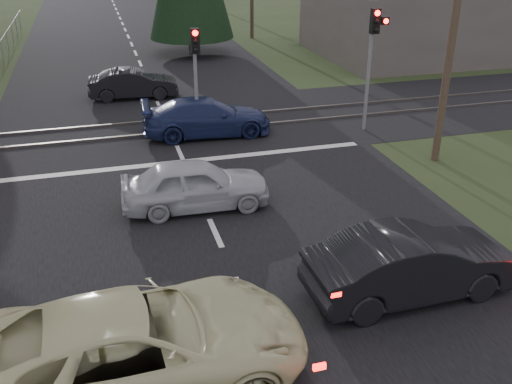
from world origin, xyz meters
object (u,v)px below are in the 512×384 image
object	(u,v)px
dark_hatchback	(411,264)
dark_car_far	(133,84)
utility_pole_near	(455,21)
cream_coupe	(134,347)
traffic_signal_center	(196,64)
blue_sedan	(207,117)
traffic_signal_right	(373,47)
silver_car	(196,185)

from	to	relation	value
dark_hatchback	dark_car_far	world-z (taller)	dark_hatchback
utility_pole_near	cream_coupe	bearing A→B (deg)	-143.89
traffic_signal_center	dark_hatchback	distance (m)	12.00
traffic_signal_center	utility_pole_near	bearing A→B (deg)	-31.95
dark_hatchback	blue_sedan	world-z (taller)	dark_hatchback
traffic_signal_right	silver_car	xyz separation A→B (m)	(-7.75, -4.81, -2.59)
utility_pole_near	silver_car	bearing A→B (deg)	-171.24
traffic_signal_right	cream_coupe	bearing A→B (deg)	-131.14
traffic_signal_right	dark_car_far	bearing A→B (deg)	139.47
dark_car_far	traffic_signal_right	bearing A→B (deg)	-126.88
traffic_signal_center	dark_hatchback	bearing A→B (deg)	-77.43
traffic_signal_center	blue_sedan	size ratio (longest dim) A/B	0.83
traffic_signal_center	dark_car_far	size ratio (longest dim) A/B	1.00
silver_car	blue_sedan	distance (m)	6.26
traffic_signal_right	blue_sedan	world-z (taller)	traffic_signal_right
traffic_signal_center	traffic_signal_right	bearing A→B (deg)	-10.41
utility_pole_near	silver_car	world-z (taller)	utility_pole_near
blue_sedan	dark_car_far	world-z (taller)	blue_sedan
traffic_signal_right	utility_pole_near	world-z (taller)	utility_pole_near
silver_car	blue_sedan	size ratio (longest dim) A/B	0.86
traffic_signal_center	dark_hatchback	size ratio (longest dim) A/B	0.87
blue_sedan	cream_coupe	bearing A→B (deg)	166.43
utility_pole_near	silver_car	xyz separation A→B (m)	(-8.70, -1.34, -4.00)
cream_coupe	dark_hatchback	size ratio (longest dim) A/B	1.31
utility_pole_near	traffic_signal_center	bearing A→B (deg)	148.05
cream_coupe	blue_sedan	xyz separation A→B (m)	(3.85, 12.75, -0.14)
cream_coupe	dark_hatchback	distance (m)	6.18
traffic_signal_right	utility_pole_near	bearing A→B (deg)	-74.66
traffic_signal_center	blue_sedan	world-z (taller)	traffic_signal_center
utility_pole_near	dark_hatchback	distance (m)	9.33
dark_hatchback	silver_car	bearing A→B (deg)	32.77
cream_coupe	blue_sedan	bearing A→B (deg)	-19.15
dark_car_far	silver_car	bearing A→B (deg)	-172.81
cream_coupe	utility_pole_near	bearing A→B (deg)	-56.25
silver_car	dark_car_far	xyz separation A→B (m)	(-0.75, 12.08, -0.05)
utility_pole_near	cream_coupe	world-z (taller)	utility_pole_near
traffic_signal_center	silver_car	xyz separation A→B (m)	(-1.20, -6.02, -2.08)
traffic_signal_right	silver_car	world-z (taller)	traffic_signal_right
traffic_signal_right	blue_sedan	distance (m)	6.84
traffic_signal_right	dark_hatchback	xyz separation A→B (m)	(-3.97, -10.34, -2.54)
cream_coupe	traffic_signal_center	bearing A→B (deg)	-17.77
blue_sedan	silver_car	bearing A→B (deg)	168.92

